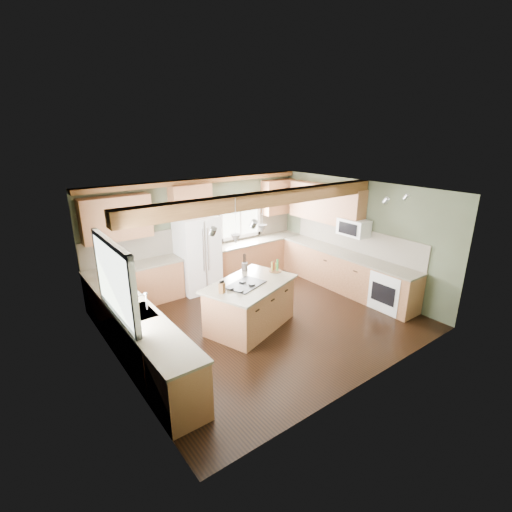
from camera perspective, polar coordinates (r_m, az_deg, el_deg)
floor at (r=7.65m, az=1.03°, el=-9.75°), size 5.60×5.60×0.00m
ceiling at (r=6.80m, az=1.16°, el=9.88°), size 5.60×5.60×0.00m
wall_back at (r=9.13m, az=-8.57°, el=3.65°), size 5.60×0.00×5.60m
wall_left at (r=5.95m, az=-20.87°, el=-5.81°), size 0.00×5.00×5.00m
wall_right at (r=9.03m, az=15.30°, el=3.02°), size 0.00×5.00×5.00m
ceiling_beam at (r=6.78m, az=1.44°, el=8.74°), size 5.55×0.26×0.26m
soffit_trim at (r=8.81m, az=-8.65°, el=11.33°), size 5.55×0.20×0.10m
backsplash_back at (r=9.15m, az=-8.50°, el=3.09°), size 5.58×0.03×0.58m
backsplash_right at (r=9.08m, az=14.95°, el=2.53°), size 0.03×3.70×0.58m
base_cab_back_left at (r=8.49m, az=-17.99°, el=-4.42°), size 2.02×0.60×0.88m
counter_back_left at (r=8.33m, az=-18.31°, el=-1.51°), size 2.06×0.64×0.04m
base_cab_back_right at (r=9.91m, az=0.09°, el=-0.13°), size 2.62×0.60×0.88m
counter_back_right at (r=9.77m, az=0.09°, el=2.42°), size 2.66×0.64×0.04m
base_cab_left at (r=6.45m, az=-17.51°, el=-12.04°), size 0.60×3.70×0.88m
counter_left at (r=6.23m, az=-17.92°, el=-8.40°), size 0.64×3.74×0.04m
base_cab_right at (r=9.10m, az=13.42°, el=-2.42°), size 0.60×3.70×0.88m
counter_right at (r=8.95m, az=13.64°, el=0.33°), size 0.64×3.74×0.04m
upper_cab_back_left at (r=8.10m, az=-20.69°, el=5.45°), size 1.40×0.35×0.90m
upper_cab_over_fridge at (r=8.66m, az=-10.04°, el=8.52°), size 0.96×0.35×0.70m
upper_cab_right at (r=9.32m, az=10.62°, el=7.95°), size 0.35×2.20×0.90m
upper_cab_back_corner at (r=10.12m, az=3.39°, el=9.07°), size 0.90×0.35×0.90m
window_left at (r=5.91m, az=-21.10°, el=-3.39°), size 0.04×1.60×1.05m
window_back at (r=9.63m, az=-2.54°, el=6.16°), size 1.10×0.04×1.00m
sink at (r=6.23m, az=-17.93°, el=-8.36°), size 0.50×0.65×0.03m
faucet at (r=6.22m, az=-16.50°, el=-6.78°), size 0.02×0.02×0.28m
dishwasher at (r=5.43m, az=-12.46°, el=-18.13°), size 0.60×0.60×0.84m
oven at (r=8.40m, az=20.13°, el=-4.99°), size 0.60×0.72×0.84m
microwave at (r=8.77m, az=14.80°, el=4.29°), size 0.40×0.70×0.38m
pendant_left at (r=6.38m, az=-3.12°, el=2.63°), size 0.18×0.18×0.16m
pendant_right at (r=7.03m, az=0.95°, el=4.19°), size 0.18×0.18×0.16m
refrigerator at (r=8.79m, az=-8.98°, el=0.31°), size 0.90×0.74×1.80m
island at (r=7.22m, az=-0.92°, el=-7.65°), size 1.89×1.50×0.88m
island_top at (r=7.02m, az=-0.94°, el=-4.28°), size 2.03×1.64×0.04m
cooktop at (r=6.91m, az=-1.60°, el=-4.42°), size 0.83×0.69×0.02m
knife_block at (r=6.59m, az=-5.25°, el=-4.90°), size 0.14×0.13×0.19m
utensil_crock at (r=7.59m, az=-1.75°, el=-1.66°), size 0.17×0.17×0.16m
bottle_tray at (r=7.54m, az=2.97°, el=-1.52°), size 0.36×0.36×0.24m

